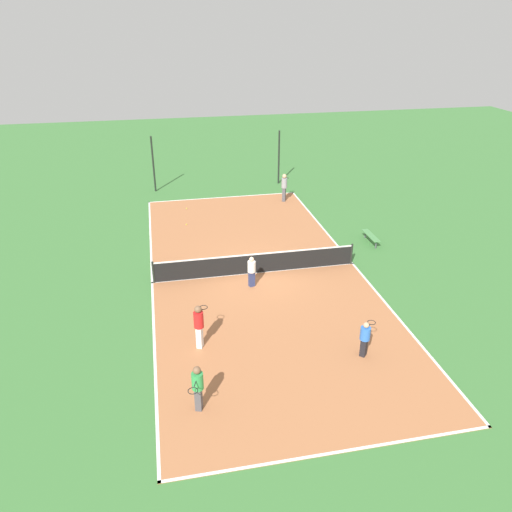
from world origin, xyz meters
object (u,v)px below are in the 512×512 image
(player_baseline_gray, at_px, (284,186))
(tennis_ball_midcourt, at_px, (186,224))
(tennis_net, at_px, (256,263))
(player_far_green, at_px, (198,386))
(player_coach_red, at_px, (199,324))
(fence_post_back_left, at_px, (153,164))
(player_far_white, at_px, (252,270))
(bench, at_px, (371,236))
(tennis_ball_near_net, at_px, (187,208))
(tennis_ball_right_alley, at_px, (328,256))
(fence_post_back_right, at_px, (279,158))
(player_near_blue, at_px, (365,337))

(player_baseline_gray, height_order, tennis_ball_midcourt, player_baseline_gray)
(tennis_net, bearing_deg, player_far_green, -112.64)
(player_coach_red, relative_size, fence_post_back_left, 0.46)
(player_baseline_gray, bearing_deg, player_far_white, -173.98)
(tennis_ball_midcourt, bearing_deg, bench, -25.13)
(tennis_ball_midcourt, bearing_deg, tennis_ball_near_net, 85.27)
(bench, bearing_deg, player_baseline_gray, 21.68)
(tennis_net, distance_m, tennis_ball_near_net, 9.61)
(tennis_ball_right_alley, xyz_separation_m, fence_post_back_right, (0.46, 12.33, 1.84))
(tennis_ball_near_net, height_order, tennis_ball_right_alley, same)
(tennis_ball_right_alley, bearing_deg, fence_post_back_right, 87.88)
(player_coach_red, distance_m, tennis_ball_right_alley, 9.52)
(player_near_blue, xyz_separation_m, player_far_white, (-2.95, 5.77, 0.02))
(bench, xyz_separation_m, player_far_green, (-10.25, -10.67, 0.56))
(player_coach_red, distance_m, fence_post_back_right, 20.08)
(player_baseline_gray, bearing_deg, player_far_green, -174.50)
(player_baseline_gray, bearing_deg, tennis_ball_right_alley, -151.43)
(player_coach_red, height_order, tennis_ball_midcourt, player_coach_red)
(bench, height_order, tennis_ball_midcourt, bench)
(player_baseline_gray, bearing_deg, player_coach_red, -177.59)
(player_near_blue, height_order, player_far_white, player_far_white)
(tennis_ball_right_alley, bearing_deg, bench, 23.50)
(tennis_net, bearing_deg, bench, 17.86)
(tennis_ball_midcourt, distance_m, tennis_ball_right_alley, 8.76)
(player_coach_red, height_order, fence_post_back_right, fence_post_back_right)
(fence_post_back_right, bearing_deg, player_far_green, -109.99)
(player_far_green, bearing_deg, tennis_net, 174.85)
(tennis_ball_midcourt, xyz_separation_m, fence_post_back_right, (7.15, 6.68, 1.84))
(player_near_blue, relative_size, tennis_ball_right_alley, 20.50)
(bench, relative_size, player_far_white, 1.19)
(bench, relative_size, tennis_ball_right_alley, 25.20)
(player_baseline_gray, height_order, fence_post_back_left, fence_post_back_left)
(player_far_white, distance_m, tennis_ball_midcourt, 8.18)
(player_coach_red, relative_size, tennis_ball_near_net, 25.83)
(player_far_green, distance_m, tennis_ball_near_net, 17.82)
(tennis_net, relative_size, tennis_ball_near_net, 141.06)
(player_far_green, distance_m, tennis_ball_right_alley, 12.09)
(tennis_ball_near_net, xyz_separation_m, tennis_ball_right_alley, (6.48, -8.30, 0.00))
(tennis_ball_right_alley, distance_m, fence_post_back_left, 14.98)
(tennis_ball_near_net, bearing_deg, player_far_green, -93.21)
(player_coach_red, height_order, player_near_blue, player_coach_red)
(player_baseline_gray, bearing_deg, tennis_ball_near_net, 119.50)
(tennis_net, relative_size, fence_post_back_right, 2.53)
(player_far_green, height_order, fence_post_back_left, fence_post_back_left)
(player_coach_red, bearing_deg, player_far_white, -10.01)
(player_coach_red, xyz_separation_m, tennis_ball_midcourt, (0.41, 11.91, -0.98))
(player_baseline_gray, relative_size, player_far_white, 1.27)
(bench, height_order, player_baseline_gray, player_baseline_gray)
(bench, bearing_deg, tennis_ball_right_alley, 113.50)
(tennis_ball_midcourt, relative_size, fence_post_back_right, 0.02)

